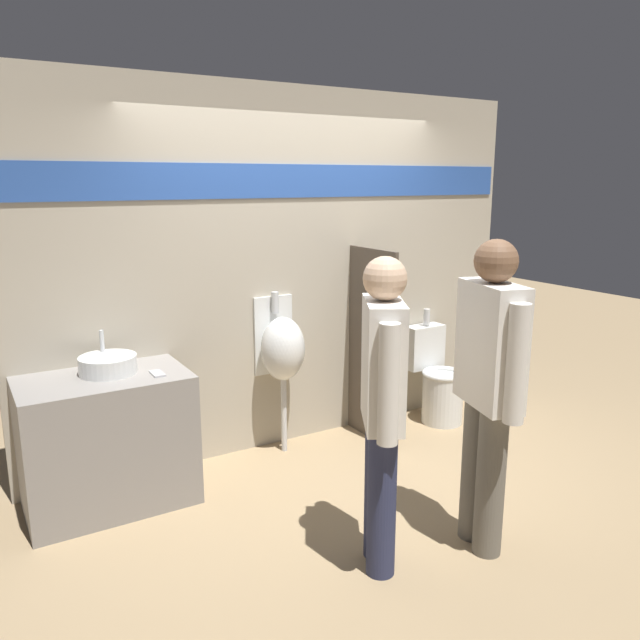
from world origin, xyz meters
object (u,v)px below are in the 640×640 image
object	(u,v)px
person_in_vest	(382,402)
person_with_lanyard	(488,384)
urinal_near_counter	(282,349)
toilet	(437,382)
cell_phone	(157,373)
sink_basin	(108,364)

from	to	relation	value
person_in_vest	person_with_lanyard	size ratio (longest dim) A/B	0.96
urinal_near_counter	toilet	distance (m)	1.51
cell_phone	urinal_near_counter	world-z (taller)	urinal_near_counter
cell_phone	person_in_vest	xyz separation A→B (m)	(0.78, -1.28, 0.07)
toilet	person_in_vest	world-z (taller)	person_in_vest
cell_phone	toilet	distance (m)	2.50
sink_basin	urinal_near_counter	world-z (taller)	urinal_near_counter
cell_phone	person_with_lanyard	bearing A→B (deg)	-45.86
cell_phone	person_with_lanyard	size ratio (longest dim) A/B	0.08
urinal_near_counter	person_with_lanyard	bearing A→B (deg)	-77.80
person_with_lanyard	sink_basin	bearing A→B (deg)	61.49
cell_phone	toilet	xyz separation A→B (m)	(2.44, 0.15, -0.52)
sink_basin	cell_phone	bearing A→B (deg)	-35.85
cell_phone	person_in_vest	distance (m)	1.50
sink_basin	person_in_vest	size ratio (longest dim) A/B	0.21
toilet	person_in_vest	size ratio (longest dim) A/B	0.57
sink_basin	toilet	xyz separation A→B (m)	(2.70, -0.04, -0.57)
sink_basin	urinal_near_counter	distance (m)	1.28
toilet	person_with_lanyard	distance (m)	1.99
cell_phone	person_in_vest	size ratio (longest dim) A/B	0.08
toilet	person_in_vest	bearing A→B (deg)	-139.28
cell_phone	person_in_vest	world-z (taller)	person_in_vest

